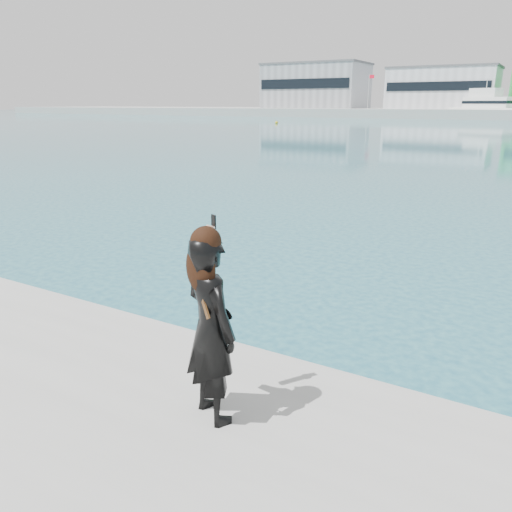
{
  "coord_description": "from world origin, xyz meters",
  "views": [
    {
      "loc": [
        2.7,
        -3.07,
        3.25
      ],
      "look_at": [
        0.61,
        0.51,
        1.98
      ],
      "focal_mm": 35.0,
      "sensor_mm": 36.0,
      "label": 1
    }
  ],
  "objects": [
    {
      "name": "woman",
      "position": [
        0.61,
        -0.2,
        1.62
      ],
      "size": [
        0.66,
        0.56,
        1.61
      ],
      "rotation": [
        0.0,
        0.0,
        2.72
      ],
      "color": "black",
      "rests_on": "near_quay"
    },
    {
      "name": "buoy_far",
      "position": [
        -37.69,
        72.96,
        0.0
      ],
      "size": [
        0.5,
        0.5,
        0.5
      ],
      "primitive_type": "sphere",
      "color": "#E1B50B",
      "rests_on": "ground"
    },
    {
      "name": "warehouse_white",
      "position": [
        -22.0,
        127.98,
        6.76
      ],
      "size": [
        24.48,
        15.35,
        9.5
      ],
      "color": "silver",
      "rests_on": "far_quay"
    },
    {
      "name": "ground",
      "position": [
        0.0,
        0.0,
        0.0
      ],
      "size": [
        500.0,
        500.0,
        0.0
      ],
      "primitive_type": "plane",
      "color": "#185370",
      "rests_on": "ground"
    },
    {
      "name": "motor_yacht",
      "position": [
        -9.9,
        117.32,
        2.33
      ],
      "size": [
        18.23,
        11.79,
        8.29
      ],
      "rotation": [
        0.0,
        0.0,
        -0.42
      ],
      "color": "white",
      "rests_on": "ground"
    },
    {
      "name": "warehouse_grey_left",
      "position": [
        -55.0,
        127.98,
        7.76
      ],
      "size": [
        26.52,
        16.36,
        11.5
      ],
      "color": "gray",
      "rests_on": "far_quay"
    },
    {
      "name": "flagpole_left",
      "position": [
        -37.91,
        121.0,
        6.54
      ],
      "size": [
        1.28,
        0.16,
        8.0
      ],
      "color": "silver",
      "rests_on": "far_quay"
    }
  ]
}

